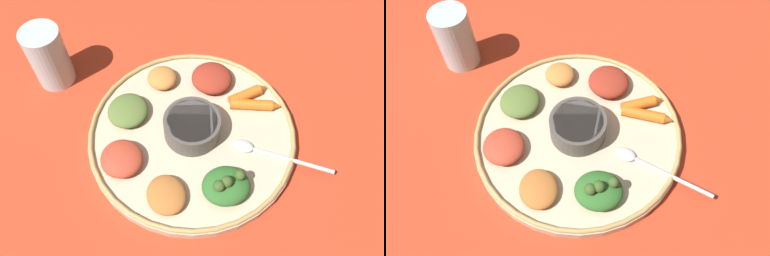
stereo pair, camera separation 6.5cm
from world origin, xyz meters
The scene contains 14 objects.
ground_plane centered at (0.00, 0.00, 0.00)m, with size 2.40×2.40×0.00m, color #B7381E.
platter centered at (0.00, 0.00, 0.01)m, with size 0.35×0.35×0.02m, color #C6B293.
platter_rim centered at (0.00, 0.00, 0.02)m, with size 0.35×0.35×0.01m, color tan.
center_bowl centered at (0.00, 0.00, 0.04)m, with size 0.10×0.10×0.04m.
spoon centered at (-0.13, -0.01, 0.02)m, with size 0.17×0.03×0.01m.
greens_pile centered at (-0.09, 0.08, 0.03)m, with size 0.10×0.10×0.04m.
carrot_near_spoon centered at (-0.08, -0.09, 0.03)m, with size 0.09×0.05×0.02m.
carrot_outer centered at (-0.07, -0.11, 0.03)m, with size 0.06×0.07×0.02m.
mound_beet centered at (0.01, -0.11, 0.03)m, with size 0.07×0.07×0.03m, color maroon.
mound_collards centered at (0.12, 0.01, 0.03)m, with size 0.07×0.07×0.03m, color #567033.
mound_chickpea centered at (-0.01, 0.12, 0.03)m, with size 0.07×0.06×0.02m, color #B2662D.
mound_squash centered at (0.09, -0.08, 0.03)m, with size 0.05×0.05×0.02m, color #C67A38.
mound_berbere_red centered at (0.08, 0.09, 0.03)m, with size 0.07×0.07×0.03m, color #B73D28.
drinking_glass centered at (0.29, -0.03, 0.05)m, with size 0.07×0.07×0.12m.
Camera 1 is at (-0.13, 0.32, 0.58)m, focal length 36.21 mm.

